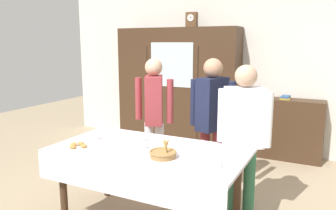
{
  "coord_description": "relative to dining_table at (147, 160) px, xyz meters",
  "views": [
    {
      "loc": [
        1.5,
        -2.8,
        1.75
      ],
      "look_at": [
        0.0,
        0.2,
        1.13
      ],
      "focal_mm": 35.71,
      "sensor_mm": 36.0,
      "label": 1
    }
  ],
  "objects": [
    {
      "name": "back_wall",
      "position": [
        0.0,
        2.88,
        0.68
      ],
      "size": [
        6.4,
        0.1,
        2.7
      ],
      "primitive_type": "cube",
      "color": "silver",
      "rests_on": "ground"
    },
    {
      "name": "dining_table",
      "position": [
        0.0,
        0.0,
        0.0
      ],
      "size": [
        1.81,
        0.97,
        0.78
      ],
      "color": "#3D2819",
      "rests_on": "ground"
    },
    {
      "name": "wall_cabinet",
      "position": [
        -0.9,
        2.59,
        0.33
      ],
      "size": [
        2.1,
        0.46,
        2.0
      ],
      "color": "#3D2819",
      "rests_on": "ground"
    },
    {
      "name": "mantel_clock",
      "position": [
        -0.65,
        2.59,
        1.45
      ],
      "size": [
        0.18,
        0.11,
        0.24
      ],
      "color": "brown",
      "rests_on": "wall_cabinet"
    },
    {
      "name": "bookshelf_low",
      "position": [
        0.87,
        2.64,
        -0.21
      ],
      "size": [
        1.13,
        0.35,
        0.92
      ],
      "color": "#3D2819",
      "rests_on": "ground"
    },
    {
      "name": "book_stack",
      "position": [
        0.87,
        2.64,
        0.27
      ],
      "size": [
        0.14,
        0.21,
        0.05
      ],
      "color": "#B29333",
      "rests_on": "bookshelf_low"
    },
    {
      "name": "tea_cup_far_left",
      "position": [
        -0.06,
        -0.01,
        0.13
      ],
      "size": [
        0.13,
        0.13,
        0.06
      ],
      "color": "white",
      "rests_on": "dining_table"
    },
    {
      "name": "tea_cup_center",
      "position": [
        0.74,
        -0.18,
        0.13
      ],
      "size": [
        0.13,
        0.13,
        0.06
      ],
      "color": "silver",
      "rests_on": "dining_table"
    },
    {
      "name": "tea_cup_near_right",
      "position": [
        -0.19,
        0.21,
        0.13
      ],
      "size": [
        0.13,
        0.13,
        0.06
      ],
      "color": "silver",
      "rests_on": "dining_table"
    },
    {
      "name": "tea_cup_near_left",
      "position": [
        0.72,
        0.2,
        0.13
      ],
      "size": [
        0.13,
        0.13,
        0.06
      ],
      "color": "silver",
      "rests_on": "dining_table"
    },
    {
      "name": "tea_cup_back_edge",
      "position": [
        -0.65,
        0.05,
        0.13
      ],
      "size": [
        0.13,
        0.13,
        0.06
      ],
      "color": "white",
      "rests_on": "dining_table"
    },
    {
      "name": "tea_cup_far_right",
      "position": [
        0.55,
        0.25,
        0.13
      ],
      "size": [
        0.13,
        0.13,
        0.06
      ],
      "color": "white",
      "rests_on": "dining_table"
    },
    {
      "name": "bread_basket",
      "position": [
        0.23,
        -0.12,
        0.14
      ],
      "size": [
        0.24,
        0.24,
        0.16
      ],
      "color": "#9E7542",
      "rests_on": "dining_table"
    },
    {
      "name": "pastry_plate",
      "position": [
        -0.6,
        -0.25,
        0.12
      ],
      "size": [
        0.28,
        0.28,
        0.05
      ],
      "color": "white",
      "rests_on": "dining_table"
    },
    {
      "name": "spoon_back_edge",
      "position": [
        -0.5,
        0.16,
        0.11
      ],
      "size": [
        0.12,
        0.02,
        0.01
      ],
      "color": "silver",
      "rests_on": "dining_table"
    },
    {
      "name": "spoon_mid_right",
      "position": [
        -0.21,
        -0.05,
        0.11
      ],
      "size": [
        0.12,
        0.02,
        0.01
      ],
      "color": "silver",
      "rests_on": "dining_table"
    },
    {
      "name": "person_behind_table_right",
      "position": [
        -0.44,
        0.94,
        0.28
      ],
      "size": [
        0.52,
        0.41,
        1.57
      ],
      "color": "silver",
      "rests_on": "ground"
    },
    {
      "name": "person_near_right_end",
      "position": [
        0.77,
        0.51,
        0.27
      ],
      "size": [
        0.52,
        0.36,
        1.55
      ],
      "color": "#33704C",
      "rests_on": "ground"
    },
    {
      "name": "person_behind_table_left",
      "position": [
        0.3,
        0.93,
        0.29
      ],
      "size": [
        0.52,
        0.4,
        1.59
      ],
      "color": "#933338",
      "rests_on": "ground"
    }
  ]
}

